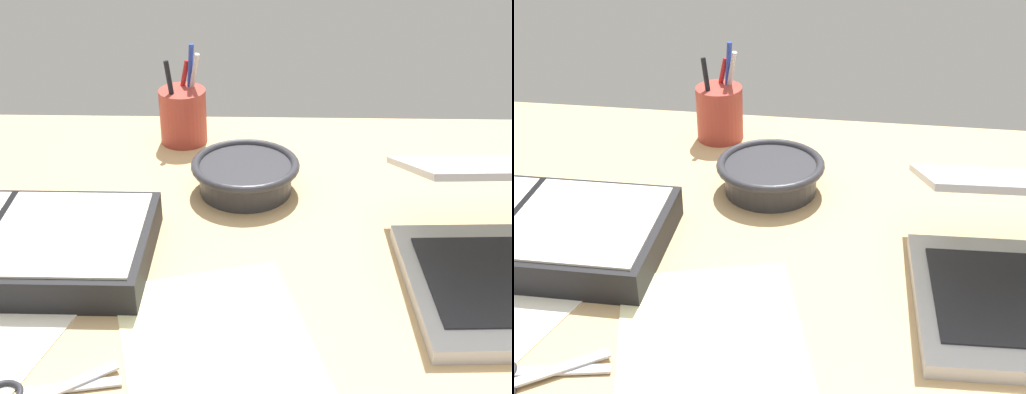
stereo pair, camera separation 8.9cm
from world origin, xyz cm
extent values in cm
cube|color=tan|center=(0.00, 0.00, 1.00)|extent=(140.00, 100.00, 2.00)
cylinder|color=#2D2D33|center=(-2.05, 23.71, 4.09)|extent=(13.34, 13.34, 4.19)
torus|color=#2D2D33|center=(-2.05, 23.71, 6.19)|extent=(15.69, 15.69, 1.26)
cylinder|color=#9E382D|center=(-12.83, 40.12, 6.49)|extent=(7.65, 7.65, 8.98)
cylinder|color=black|center=(-14.12, 38.46, 9.65)|extent=(2.47, 2.10, 13.31)
cylinder|color=#233899|center=(-11.77, 41.94, 10.59)|extent=(2.12, 1.57, 15.22)
cylinder|color=#B21E1E|center=(-13.32, 42.17, 9.13)|extent=(3.38, 1.43, 12.18)
cylinder|color=#B7B7BC|center=(-11.57, 41.81, 10.01)|extent=(3.60, 2.92, 13.86)
cube|color=black|center=(-32.29, 5.18, 4.15)|extent=(38.46, 20.68, 4.31)
cube|color=silver|center=(-22.99, 5.21, 6.46)|extent=(17.91, 18.65, 0.30)
cube|color=#B7B7BC|center=(-17.88, -16.23, 2.60)|extent=(8.94, 6.77, 0.30)
cube|color=#B7B7BC|center=(-17.88, -16.23, 2.30)|extent=(10.12, 3.11, 0.30)
cube|color=#F4EFB2|center=(-3.58, -10.31, 2.08)|extent=(26.54, 31.81, 0.16)
camera|label=1|loc=(1.66, -66.78, 53.81)|focal=50.00mm
camera|label=2|loc=(10.49, -66.05, 53.81)|focal=50.00mm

